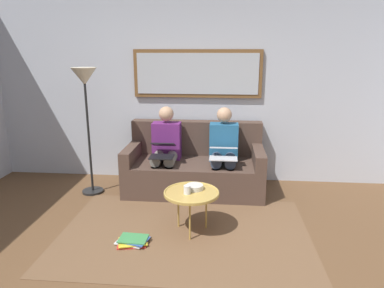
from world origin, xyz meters
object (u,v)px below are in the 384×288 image
Objects in this scene: framed_mirror at (197,74)px; person_right at (166,147)px; magazine_stack at (133,241)px; standing_lamp at (85,91)px; laptop_black at (163,150)px; laptop_silver at (223,152)px; person_left at (224,148)px; couch at (195,167)px; cup at (187,190)px; coffee_table at (191,193)px; bowl at (195,187)px.

framed_mirror reaches higher than person_right.
magazine_stack is 0.21× the size of standing_lamp.
laptop_black is (0.39, 0.68, -0.92)m from framed_mirror.
framed_mirror is at bearing -61.25° from laptop_silver.
laptop_black is 0.24× the size of standing_lamp.
person_left reaches higher than laptop_silver.
person_right is at bearing 49.66° from framed_mirror.
person_left is (-0.39, 0.07, 0.30)m from couch.
framed_mirror is 5.17× the size of laptop_silver.
cup is 0.08× the size of person_right.
cup is (-0.03, 1.65, -1.06)m from framed_mirror.
coffee_table is at bearing 146.48° from standing_lamp.
person_left is at bearing 180.00° from person_right.
person_left is (-0.32, -1.15, 0.17)m from coffee_table.
coffee_table is at bearing 71.04° from bowl.
laptop_silver is at bearing -109.60° from coffee_table.
couch is 0.59m from laptop_silver.
coffee_table is 0.75m from magazine_stack.
person_right is 3.29× the size of magazine_stack.
person_right is at bearing -17.88° from laptop_silver.
laptop_silver is (-0.39, 0.71, -0.93)m from framed_mirror.
magazine_stack is 2.03m from standing_lamp.
cup is 1.93m from standing_lamp.
couch is 10.18× the size of bowl.
standing_lamp is (1.75, 0.20, 0.76)m from person_left.
coffee_table is 0.51× the size of person_left.
magazine_stack is at bearing 85.83° from person_right.
coffee_table is 1.67× the size of laptop_silver.
framed_mirror is 1.08× the size of standing_lamp.
laptop_black is (0.00, 0.23, 0.02)m from person_right.
bowl is at bearing 93.56° from framed_mirror.
framed_mirror is at bearing -154.36° from standing_lamp.
coffee_table is 1.96m from standing_lamp.
framed_mirror reaches higher than person_left.
standing_lamp is at bearing 6.47° from person_left.
framed_mirror is 19.89× the size of cup.
laptop_silver is (0.00, 0.25, 0.02)m from person_left.
bowl is 0.88m from laptop_silver.
couch reaches higher than laptop_silver.
coffee_table is at bearing 111.66° from person_right.
laptop_silver reaches higher than bowl.
laptop_black is at bearing -63.65° from coffee_table.
couch reaches higher than coffee_table.
bowl is at bearing -108.96° from coffee_table.
magazine_stack is at bearing 58.68° from person_left.
laptop_silver is 1.00× the size of magazine_stack.
framed_mirror is 1.23m from laptop_silver.
laptop_black reaches higher than cup.
bowl is 0.16× the size of person_left.
person_right is at bearing -65.72° from bowl.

